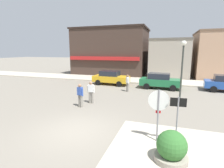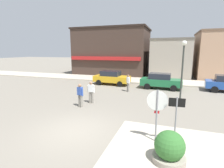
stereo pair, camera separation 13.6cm
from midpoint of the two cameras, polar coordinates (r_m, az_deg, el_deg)
ground_plane at (r=8.85m, az=-11.29°, el=-14.77°), size 160.00×160.00×0.00m
sidewalk_corner at (r=7.21m, az=26.65°, el=-21.49°), size 6.40×4.80×0.15m
kerb_far at (r=22.48m, az=8.05°, el=1.21°), size 80.00×4.00×0.15m
stop_sign at (r=7.23m, az=14.97°, el=-7.93°), size 0.82×0.09×2.30m
one_way_sign at (r=7.22m, az=20.66°, el=-9.86°), size 0.60×0.07×2.10m
planter at (r=6.48m, az=18.79°, el=-19.75°), size 1.10×1.10×1.23m
lamp_post at (r=13.39m, az=22.39°, el=6.45°), size 0.36×0.36×4.54m
parked_car_nearest at (r=19.70m, az=0.04°, el=2.13°), size 4.08×2.03×1.56m
parked_car_second at (r=18.26m, az=15.85°, el=1.03°), size 4.06×1.99×1.56m
pedestrian_crossing_near at (r=12.77m, az=-6.55°, el=-2.49°), size 0.56×0.25×1.61m
pedestrian_crossing_far at (r=12.01m, az=-10.05°, el=-3.44°), size 0.55×0.31×1.61m
pedestrian_kerb_side at (r=16.37m, az=5.51°, el=0.49°), size 0.38×0.51×1.61m
building_corner_shop at (r=28.97m, az=0.35°, el=10.50°), size 11.41×7.87×7.23m
building_storefront_left_near at (r=27.49m, az=18.70°, el=8.02°), size 5.45×7.31×5.41m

